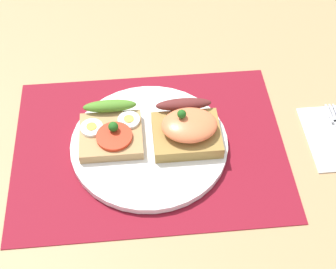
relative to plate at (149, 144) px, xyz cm
name	(u,v)px	position (x,y,z in cm)	size (l,w,h in cm)	color
ground_plane	(150,153)	(0.00, 0.00, -2.47)	(120.00, 90.00, 3.20)	tan
placemat	(149,147)	(0.00, 0.00, -0.72)	(43.35, 32.18, 0.30)	maroon
plate	(149,144)	(0.00, 0.00, 0.00)	(25.07, 25.07, 1.14)	white
sandwich_egg_tomato	(111,130)	(-5.89, 1.83, 1.88)	(9.84, 10.49, 3.85)	#AD8452
sandwich_salmon	(187,128)	(6.09, 0.39, 2.79)	(10.61, 10.23, 6.13)	olive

